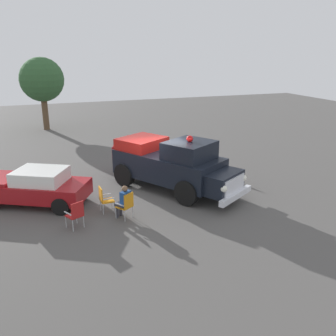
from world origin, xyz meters
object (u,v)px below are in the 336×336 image
(lawn_chair_near_truck, at_px, (126,204))
(traffic_cone, at_px, (235,176))
(spectator_seated, at_px, (124,200))
(vintage_fire_truck, at_px, (172,164))
(oak_tree_left, at_px, (42,80))
(classic_hot_rod, at_px, (34,186))
(lawn_chair_by_car, at_px, (76,213))
(lawn_chair_spare, at_px, (104,198))
(spectator_standing, at_px, (118,155))

(lawn_chair_near_truck, relative_size, traffic_cone, 1.61)
(spectator_seated, distance_m, traffic_cone, 6.12)
(vintage_fire_truck, distance_m, spectator_seated, 3.47)
(vintage_fire_truck, relative_size, oak_tree_left, 1.14)
(classic_hot_rod, relative_size, lawn_chair_by_car, 4.62)
(oak_tree_left, bearing_deg, lawn_chair_near_truck, -83.39)
(lawn_chair_near_truck, distance_m, spectator_seated, 0.17)
(vintage_fire_truck, height_order, lawn_chair_by_car, vintage_fire_truck)
(lawn_chair_near_truck, distance_m, traffic_cone, 6.08)
(vintage_fire_truck, distance_m, oak_tree_left, 16.35)
(spectator_seated, relative_size, oak_tree_left, 0.24)
(oak_tree_left, bearing_deg, classic_hot_rod, -94.19)
(vintage_fire_truck, xyz_separation_m, oak_tree_left, (-4.67, 15.45, 2.59))
(lawn_chair_by_car, bearing_deg, classic_hot_rod, 115.31)
(lawn_chair_spare, height_order, spectator_seated, spectator_seated)
(vintage_fire_truck, relative_size, lawn_chair_near_truck, 6.09)
(lawn_chair_by_car, xyz_separation_m, lawn_chair_spare, (1.16, 1.02, 0.00))
(spectator_standing, bearing_deg, lawn_chair_spare, -109.44)
(lawn_chair_spare, bearing_deg, traffic_cone, 10.50)
(lawn_chair_spare, bearing_deg, spectator_seated, -52.27)
(lawn_chair_by_car, bearing_deg, oak_tree_left, 90.72)
(vintage_fire_truck, relative_size, classic_hot_rod, 1.32)
(spectator_seated, relative_size, spectator_standing, 0.77)
(oak_tree_left, relative_size, traffic_cone, 8.61)
(lawn_chair_spare, xyz_separation_m, spectator_seated, (0.58, -0.75, 0.11))
(traffic_cone, bearing_deg, vintage_fire_truck, 176.56)
(spectator_seated, relative_size, traffic_cone, 2.03)
(classic_hot_rod, distance_m, spectator_seated, 3.98)
(spectator_standing, xyz_separation_m, traffic_cone, (4.83, -3.20, -0.66))
(vintage_fire_truck, height_order, spectator_standing, vintage_fire_truck)
(vintage_fire_truck, height_order, lawn_chair_near_truck, vintage_fire_truck)
(spectator_seated, height_order, oak_tree_left, oak_tree_left)
(lawn_chair_by_car, xyz_separation_m, traffic_cone, (7.54, 2.20, -0.28))
(classic_hot_rod, bearing_deg, lawn_chair_by_car, -64.69)
(classic_hot_rod, bearing_deg, traffic_cone, -3.88)
(vintage_fire_truck, distance_m, lawn_chair_near_truck, 3.50)
(vintage_fire_truck, distance_m, classic_hot_rod, 5.81)
(classic_hot_rod, height_order, traffic_cone, classic_hot_rod)
(spectator_seated, bearing_deg, oak_tree_left, 96.40)
(lawn_chair_by_car, height_order, oak_tree_left, oak_tree_left)
(spectator_seated, bearing_deg, traffic_cone, 18.46)
(lawn_chair_by_car, bearing_deg, lawn_chair_spare, 41.28)
(spectator_standing, bearing_deg, traffic_cone, -33.52)
(classic_hot_rod, relative_size, spectator_seated, 3.65)
(lawn_chair_near_truck, height_order, lawn_chair_by_car, same)
(spectator_seated, bearing_deg, lawn_chair_by_car, -171.28)
(lawn_chair_near_truck, height_order, lawn_chair_spare, same)
(lawn_chair_by_car, relative_size, oak_tree_left, 0.19)
(spectator_seated, bearing_deg, classic_hot_rod, 140.45)
(lawn_chair_by_car, relative_size, traffic_cone, 1.61)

